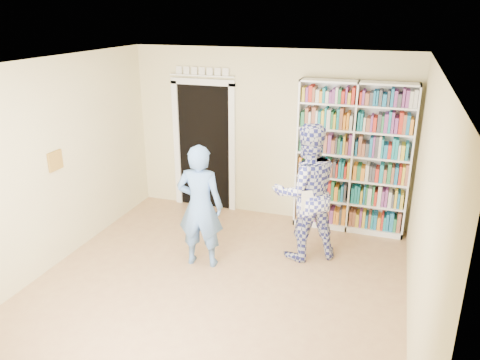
# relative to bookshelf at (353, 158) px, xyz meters

# --- Properties ---
(floor) EXTENTS (5.00, 5.00, 0.00)m
(floor) POSITION_rel_bookshelf_xyz_m (-1.35, -2.34, -1.16)
(floor) COLOR #A2704E
(floor) RESTS_ON ground
(ceiling) EXTENTS (5.00, 5.00, 0.00)m
(ceiling) POSITION_rel_bookshelf_xyz_m (-1.35, -2.34, 1.54)
(ceiling) COLOR white
(ceiling) RESTS_ON wall_back
(wall_back) EXTENTS (4.50, 0.00, 4.50)m
(wall_back) POSITION_rel_bookshelf_xyz_m (-1.35, 0.16, 0.19)
(wall_back) COLOR beige
(wall_back) RESTS_ON floor
(wall_left) EXTENTS (0.00, 5.00, 5.00)m
(wall_left) POSITION_rel_bookshelf_xyz_m (-3.60, -2.34, 0.19)
(wall_left) COLOR beige
(wall_left) RESTS_ON floor
(wall_right) EXTENTS (0.00, 5.00, 5.00)m
(wall_right) POSITION_rel_bookshelf_xyz_m (0.90, -2.34, 0.19)
(wall_right) COLOR beige
(wall_right) RESTS_ON floor
(bookshelf) EXTENTS (1.67, 0.31, 2.29)m
(bookshelf) POSITION_rel_bookshelf_xyz_m (0.00, 0.00, 0.00)
(bookshelf) COLOR white
(bookshelf) RESTS_ON floor
(doorway) EXTENTS (1.10, 0.08, 2.43)m
(doorway) POSITION_rel_bookshelf_xyz_m (-2.45, 0.13, 0.02)
(doorway) COLOR black
(doorway) RESTS_ON floor
(wall_art) EXTENTS (0.03, 0.25, 0.25)m
(wall_art) POSITION_rel_bookshelf_xyz_m (-3.58, -2.14, 0.24)
(wall_art) COLOR brown
(wall_art) RESTS_ON wall_left
(man_blue) EXTENTS (0.65, 0.47, 1.67)m
(man_blue) POSITION_rel_bookshelf_xyz_m (-1.74, -1.72, -0.32)
(man_blue) COLOR #5984C6
(man_blue) RESTS_ON floor
(man_plaid) EXTENTS (1.15, 1.08, 1.89)m
(man_plaid) POSITION_rel_bookshelf_xyz_m (-0.49, -1.08, -0.21)
(man_plaid) COLOR navy
(man_plaid) RESTS_ON floor
(paper_sheet) EXTENTS (0.17, 0.11, 0.28)m
(paper_sheet) POSITION_rel_bookshelf_xyz_m (-0.40, -1.34, -0.22)
(paper_sheet) COLOR white
(paper_sheet) RESTS_ON man_plaid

